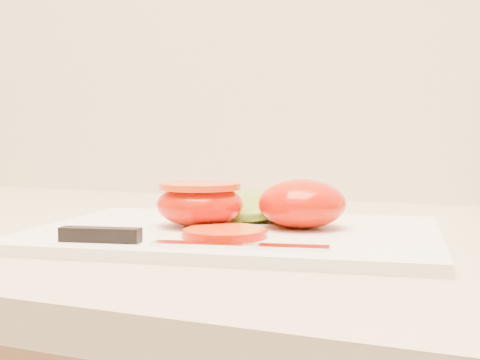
% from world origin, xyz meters
% --- Properties ---
extents(cutting_board, '(0.41, 0.33, 0.01)m').
position_xyz_m(cutting_board, '(-0.07, 1.61, 0.94)').
color(cutting_board, white).
rests_on(cutting_board, counter).
extents(tomato_half_dome, '(0.08, 0.08, 0.05)m').
position_xyz_m(tomato_half_dome, '(-0.01, 1.64, 0.96)').
color(tomato_half_dome, red).
rests_on(tomato_half_dome, cutting_board).
extents(tomato_half_cut, '(0.08, 0.08, 0.04)m').
position_xyz_m(tomato_half_cut, '(-0.10, 1.61, 0.96)').
color(tomato_half_cut, red).
rests_on(tomato_half_cut, cutting_board).
extents(tomato_slice_0, '(0.07, 0.07, 0.01)m').
position_xyz_m(tomato_slice_0, '(-0.05, 1.56, 0.94)').
color(tomato_slice_0, orange).
rests_on(tomato_slice_0, cutting_board).
extents(tomato_slice_1, '(0.06, 0.06, 0.01)m').
position_xyz_m(tomato_slice_1, '(-0.06, 1.58, 0.94)').
color(tomato_slice_1, orange).
rests_on(tomato_slice_1, cutting_board).
extents(lettuce_leaf_0, '(0.16, 0.13, 0.03)m').
position_xyz_m(lettuce_leaf_0, '(-0.09, 1.69, 0.95)').
color(lettuce_leaf_0, '#7FAB2D').
rests_on(lettuce_leaf_0, cutting_board).
extents(lettuce_leaf_1, '(0.13, 0.13, 0.02)m').
position_xyz_m(lettuce_leaf_1, '(-0.05, 1.70, 0.95)').
color(lettuce_leaf_1, '#7FAB2D').
rests_on(lettuce_leaf_1, cutting_board).
extents(knife, '(0.22, 0.06, 0.01)m').
position_xyz_m(knife, '(-0.09, 1.50, 0.94)').
color(knife, silver).
rests_on(knife, cutting_board).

